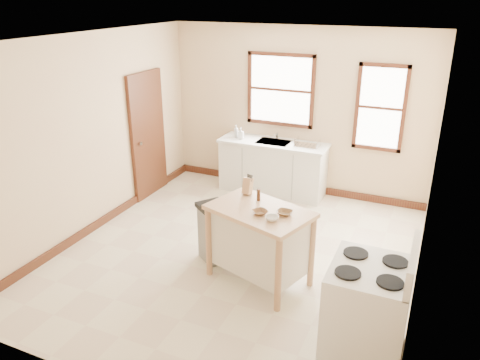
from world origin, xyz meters
name	(u,v)px	position (x,y,z in m)	size (l,w,h in m)	color
floor	(236,255)	(0.00, 0.00, 0.00)	(5.00, 5.00, 0.00)	beige
ceiling	(236,39)	(0.00, 0.00, 2.80)	(5.00, 5.00, 0.00)	white
wall_back	(297,112)	(0.00, 2.50, 1.40)	(4.50, 0.04, 2.80)	beige
wall_left	(91,135)	(-2.25, 0.00, 1.40)	(0.04, 5.00, 2.80)	beige
wall_right	(431,185)	(2.25, 0.00, 1.40)	(0.04, 5.00, 2.80)	beige
window_main	(281,90)	(-0.30, 2.48, 1.75)	(1.17, 0.06, 1.22)	#411711
window_side	(380,108)	(1.35, 2.48, 1.60)	(0.77, 0.06, 1.37)	#411711
door_left	(148,135)	(-2.21, 1.30, 1.05)	(0.06, 0.90, 2.10)	#411711
baseboard_back	(293,186)	(0.00, 2.47, 0.06)	(4.50, 0.04, 0.12)	#411711
baseboard_left	(103,220)	(-2.22, 0.00, 0.06)	(0.04, 5.00, 0.12)	#411711
sink_counter	(273,167)	(-0.30, 2.20, 0.46)	(1.86, 0.62, 0.92)	silver
faucet	(277,133)	(-0.30, 2.38, 1.03)	(0.03, 0.03, 0.22)	silver
soap_bottle_a	(236,131)	(-0.99, 2.19, 1.03)	(0.08, 0.08, 0.22)	#B2B2B2
soap_bottle_b	(241,133)	(-0.88, 2.14, 1.02)	(0.09, 0.09, 0.19)	#B2B2B2
dish_rack	(307,143)	(0.29, 2.20, 0.97)	(0.40, 0.30, 0.10)	silver
kitchen_island	(259,245)	(0.49, -0.41, 0.48)	(1.17, 0.74, 0.96)	tan
knife_block	(248,186)	(0.18, -0.06, 1.06)	(0.10, 0.10, 0.20)	tan
pepper_grinder	(259,195)	(0.38, -0.19, 1.03)	(0.04, 0.04, 0.15)	#402311
bowl_a	(260,212)	(0.53, -0.52, 0.98)	(0.17, 0.17, 0.04)	brown
bowl_b	(284,213)	(0.79, -0.43, 0.98)	(0.18, 0.18, 0.04)	brown
bowl_c	(272,218)	(0.71, -0.61, 0.98)	(0.15, 0.15, 0.05)	silver
trash_bin	(214,232)	(-0.23, -0.20, 0.39)	(0.40, 0.34, 0.78)	slate
gas_stove	(368,300)	(1.88, -1.18, 0.62)	(0.78, 0.80, 1.25)	silver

